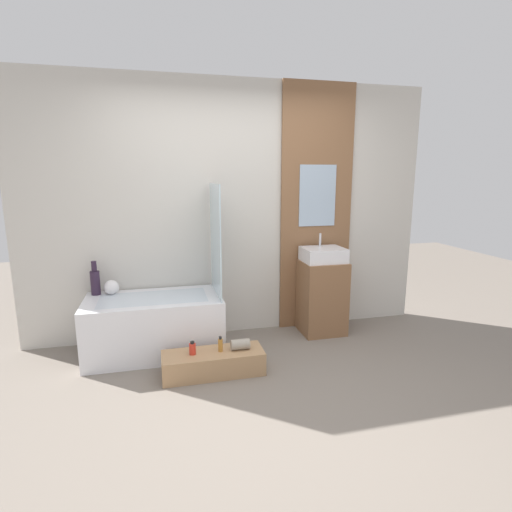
# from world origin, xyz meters

# --- Properties ---
(ground_plane) EXTENTS (12.00, 12.00, 0.00)m
(ground_plane) POSITION_xyz_m (0.00, 0.00, 0.00)
(ground_plane) COLOR slate
(wall_tiled_back) EXTENTS (4.20, 0.06, 2.60)m
(wall_tiled_back) POSITION_xyz_m (0.00, 1.58, 1.30)
(wall_tiled_back) COLOR beige
(wall_tiled_back) RESTS_ON ground_plane
(wall_wood_accent) EXTENTS (0.79, 0.04, 2.60)m
(wall_wood_accent) POSITION_xyz_m (0.91, 1.53, 1.31)
(wall_wood_accent) COLOR brown
(wall_wood_accent) RESTS_ON ground_plane
(bathtub) EXTENTS (1.25, 0.66, 0.54)m
(bathtub) POSITION_xyz_m (-0.83, 1.20, 0.27)
(bathtub) COLOR white
(bathtub) RESTS_ON ground_plane
(glass_shower_screen) EXTENTS (0.01, 0.63, 1.05)m
(glass_shower_screen) POSITION_xyz_m (-0.23, 1.21, 1.07)
(glass_shower_screen) COLOR silver
(glass_shower_screen) RESTS_ON bathtub
(wooden_step_bench) EXTENTS (0.86, 0.30, 0.20)m
(wooden_step_bench) POSITION_xyz_m (-0.35, 0.65, 0.10)
(wooden_step_bench) COLOR #A87F56
(wooden_step_bench) RESTS_ON ground_plane
(vanity_cabinet) EXTENTS (0.45, 0.41, 0.78)m
(vanity_cabinet) POSITION_xyz_m (0.91, 1.30, 0.39)
(vanity_cabinet) COLOR brown
(vanity_cabinet) RESTS_ON ground_plane
(sink) EXTENTS (0.43, 0.35, 0.29)m
(sink) POSITION_xyz_m (0.91, 1.31, 0.85)
(sink) COLOR white
(sink) RESTS_ON vanity_cabinet
(vase_tall_dark) EXTENTS (0.09, 0.09, 0.33)m
(vase_tall_dark) POSITION_xyz_m (-1.36, 1.44, 0.68)
(vase_tall_dark) COLOR #2D1E33
(vase_tall_dark) RESTS_ON bathtub
(vase_round_light) EXTENTS (0.14, 0.14, 0.14)m
(vase_round_light) POSITION_xyz_m (-1.21, 1.41, 0.61)
(vase_round_light) COLOR white
(vase_round_light) RESTS_ON bathtub
(bottle_soap_primary) EXTENTS (0.06, 0.06, 0.11)m
(bottle_soap_primary) POSITION_xyz_m (-0.52, 0.65, 0.25)
(bottle_soap_primary) COLOR red
(bottle_soap_primary) RESTS_ON wooden_step_bench
(bottle_soap_secondary) EXTENTS (0.04, 0.04, 0.13)m
(bottle_soap_secondary) POSITION_xyz_m (-0.29, 0.65, 0.26)
(bottle_soap_secondary) COLOR #B2752D
(bottle_soap_secondary) RESTS_ON wooden_step_bench
(towel_roll) EXTENTS (0.16, 0.09, 0.09)m
(towel_roll) POSITION_xyz_m (-0.12, 0.65, 0.24)
(towel_roll) COLOR gray
(towel_roll) RESTS_ON wooden_step_bench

